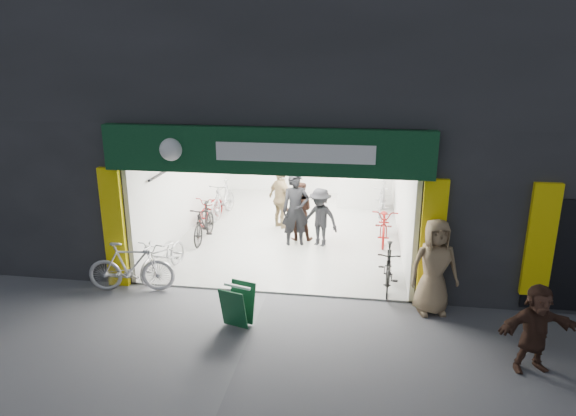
% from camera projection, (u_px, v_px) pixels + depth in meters
% --- Properties ---
extents(ground, '(60.00, 60.00, 0.00)m').
position_uv_depth(ground, '(267.00, 293.00, 10.76)').
color(ground, '#56565B').
rests_on(ground, ground).
extents(building, '(17.00, 10.27, 8.00)m').
position_uv_depth(building, '(332.00, 72.00, 14.07)').
color(building, '#232326').
rests_on(building, ground).
extents(bike_left_front, '(0.93, 1.83, 0.91)m').
position_uv_depth(bike_left_front, '(164.00, 255.00, 11.55)').
color(bike_left_front, '#A2A2A7').
rests_on(bike_left_front, ground).
extents(bike_left_midfront, '(0.49, 1.71, 1.02)m').
position_uv_depth(bike_left_midfront, '(204.00, 223.00, 13.56)').
color(bike_left_midfront, black).
rests_on(bike_left_midfront, ground).
extents(bike_left_midback, '(0.76, 1.65, 0.83)m').
position_uv_depth(bike_left_midback, '(212.00, 208.00, 15.12)').
color(bike_left_midback, maroon).
rests_on(bike_left_midback, ground).
extents(bike_left_back, '(0.71, 1.93, 1.14)m').
position_uv_depth(bike_left_back, '(223.00, 199.00, 15.53)').
color(bike_left_back, '#A2A2A6').
rests_on(bike_left_back, ground).
extents(bike_right_front, '(0.55, 1.64, 0.97)m').
position_uv_depth(bike_right_front, '(388.00, 268.00, 10.83)').
color(bike_right_front, black).
rests_on(bike_right_front, ground).
extents(bike_right_mid, '(0.72, 1.88, 0.97)m').
position_uv_depth(bike_right_mid, '(384.00, 224.00, 13.57)').
color(bike_right_mid, maroon).
rests_on(bike_right_mid, ground).
extents(bike_right_back, '(0.67, 1.66, 0.97)m').
position_uv_depth(bike_right_back, '(382.00, 199.00, 15.83)').
color(bike_right_back, '#B1B1B6').
rests_on(bike_right_back, ground).
extents(parked_bike, '(1.87, 0.77, 1.09)m').
position_uv_depth(parked_bike, '(131.00, 267.00, 10.72)').
color(parked_bike, '#B5B4B9').
rests_on(parked_bike, ground).
extents(customer_a, '(0.80, 0.63, 1.93)m').
position_uv_depth(customer_a, '(296.00, 210.00, 13.11)').
color(customer_a, black).
rests_on(customer_a, ground).
extents(customer_b, '(0.83, 0.67, 1.61)m').
position_uv_depth(customer_b, '(299.00, 211.00, 13.55)').
color(customer_b, '#341F17').
rests_on(customer_b, ground).
extents(customer_c, '(1.16, 0.93, 1.56)m').
position_uv_depth(customer_c, '(320.00, 218.00, 13.10)').
color(customer_c, black).
rests_on(customer_c, ground).
extents(customer_d, '(1.04, 1.01, 1.75)m').
position_uv_depth(customer_d, '(281.00, 199.00, 14.41)').
color(customer_d, '#8C7651').
rests_on(customer_d, ground).
extents(pedestrian_near, '(1.03, 0.78, 1.89)m').
position_uv_depth(pedestrian_near, '(434.00, 267.00, 9.73)').
color(pedestrian_near, '#8A7050').
rests_on(pedestrian_near, ground).
extents(pedestrian_far, '(1.42, 0.78, 1.46)m').
position_uv_depth(pedestrian_far, '(535.00, 328.00, 7.99)').
color(pedestrian_far, '#3E261C').
rests_on(pedestrian_far, ground).
extents(sandwich_board, '(0.63, 0.64, 0.78)m').
position_uv_depth(sandwich_board, '(238.00, 304.00, 9.38)').
color(sandwich_board, '#104323').
rests_on(sandwich_board, ground).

